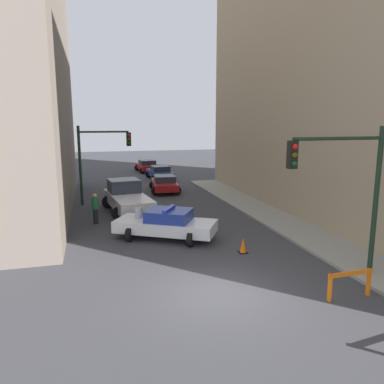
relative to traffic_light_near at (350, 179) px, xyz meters
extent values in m
plane|color=#38383D|center=(-4.73, -0.11, -3.53)|extent=(120.00, 120.00, 0.00)
cube|color=gray|center=(1.47, -0.11, -3.47)|extent=(2.40, 44.00, 0.12)
cylinder|color=black|center=(1.17, 0.01, -0.81)|extent=(0.18, 0.18, 5.20)
cylinder|color=black|center=(-0.53, 0.01, 1.39)|extent=(3.40, 0.12, 0.12)
cube|color=black|center=(-2.23, 0.01, 0.89)|extent=(0.30, 0.22, 0.90)
sphere|color=red|center=(-2.23, -0.14, 1.16)|extent=(0.18, 0.18, 0.18)
sphere|color=#4C3D0C|center=(-2.23, -0.14, 0.89)|extent=(0.18, 0.18, 0.18)
sphere|color=#0C4219|center=(-2.23, -0.14, 0.62)|extent=(0.18, 0.18, 0.18)
cylinder|color=black|center=(-9.13, 14.65, -0.93)|extent=(0.18, 0.18, 5.20)
cylinder|color=black|center=(-7.53, 14.65, 1.27)|extent=(3.20, 0.12, 0.12)
cube|color=black|center=(-5.93, 14.65, 0.77)|extent=(0.30, 0.22, 0.90)
sphere|color=red|center=(-5.93, 14.51, 1.04)|extent=(0.18, 0.18, 0.18)
sphere|color=#4C3D0C|center=(-5.93, 14.51, 0.77)|extent=(0.18, 0.18, 0.18)
sphere|color=#0C4219|center=(-5.93, 14.51, 0.50)|extent=(0.18, 0.18, 0.18)
cube|color=white|center=(-5.21, 6.07, -2.93)|extent=(4.99, 3.97, 0.55)
cube|color=navy|center=(-5.05, 5.97, -2.39)|extent=(2.53, 2.40, 0.52)
cylinder|color=black|center=(-6.90, 6.07, -3.20)|extent=(0.52, 0.68, 0.66)
cylinder|color=black|center=(-6.04, 7.54, -3.20)|extent=(0.52, 0.68, 0.66)
cylinder|color=black|center=(-4.39, 4.59, -3.20)|extent=(0.52, 0.68, 0.66)
cylinder|color=black|center=(-3.52, 6.06, -3.20)|extent=(0.52, 0.68, 0.66)
cube|color=#2633BF|center=(-5.05, 5.97, -2.07)|extent=(0.87, 1.29, 0.12)
cube|color=silver|center=(-6.38, 11.65, -2.78)|extent=(2.65, 5.61, 0.70)
cube|color=#2D333D|center=(-6.52, 12.72, -2.03)|extent=(2.04, 1.94, 0.80)
cylinder|color=black|center=(-7.50, 13.20, -3.13)|extent=(0.83, 0.36, 0.80)
cylinder|color=black|center=(-5.68, 13.43, -3.13)|extent=(0.83, 0.36, 0.80)
cylinder|color=black|center=(-7.09, 9.88, -3.13)|extent=(0.83, 0.36, 0.80)
cylinder|color=black|center=(-5.26, 10.10, -3.13)|extent=(0.83, 0.36, 0.80)
cube|color=maroon|center=(-2.91, 17.89, -2.96)|extent=(2.20, 4.45, 0.52)
cube|color=#232833|center=(-2.92, 17.71, -2.46)|extent=(1.75, 1.95, 0.48)
cylinder|color=black|center=(-3.61, 19.29, -3.22)|extent=(0.64, 0.28, 0.62)
cylinder|color=black|center=(-1.96, 19.13, -3.22)|extent=(0.64, 0.28, 0.62)
cylinder|color=black|center=(-3.86, 16.64, -3.22)|extent=(0.64, 0.28, 0.62)
cylinder|color=black|center=(-2.21, 16.48, -3.22)|extent=(0.64, 0.28, 0.62)
cube|color=navy|center=(-2.08, 24.33, -2.96)|extent=(1.99, 4.38, 0.52)
cube|color=#232833|center=(-2.07, 24.15, -2.46)|extent=(1.66, 1.87, 0.48)
cylinder|color=black|center=(-2.97, 25.62, -3.22)|extent=(0.63, 0.25, 0.62)
cylinder|color=black|center=(-1.31, 25.69, -3.22)|extent=(0.63, 0.25, 0.62)
cylinder|color=black|center=(-2.85, 22.96, -3.22)|extent=(0.63, 0.25, 0.62)
cylinder|color=black|center=(-1.19, 23.03, -3.22)|extent=(0.63, 0.25, 0.62)
cube|color=maroon|center=(-2.46, 30.02, -2.96)|extent=(2.10, 4.42, 0.52)
cube|color=#232833|center=(-2.44, 29.85, -2.46)|extent=(1.71, 1.91, 0.48)
cylinder|color=black|center=(-3.38, 31.29, -3.22)|extent=(0.63, 0.26, 0.62)
cylinder|color=black|center=(-1.72, 31.41, -3.22)|extent=(0.63, 0.26, 0.62)
cylinder|color=black|center=(-3.19, 28.63, -3.22)|extent=(0.63, 0.26, 0.62)
cylinder|color=black|center=(-1.53, 28.75, -3.22)|extent=(0.63, 0.26, 0.62)
cylinder|color=black|center=(-6.36, 6.84, -3.12)|extent=(0.32, 0.32, 0.82)
cylinder|color=#B2B2B7|center=(-6.36, 6.84, -2.40)|extent=(0.41, 0.41, 0.62)
sphere|color=tan|center=(-6.36, 6.84, -1.98)|extent=(0.25, 0.25, 0.22)
cylinder|color=black|center=(-8.35, 9.66, -3.12)|extent=(0.36, 0.36, 0.82)
cylinder|color=#236633|center=(-8.35, 9.66, -2.40)|extent=(0.46, 0.46, 0.62)
sphere|color=tan|center=(-8.35, 9.66, -1.98)|extent=(0.28, 0.28, 0.22)
cube|color=orange|center=(-0.88, -1.50, -2.70)|extent=(1.60, 0.08, 0.14)
cube|color=orange|center=(-1.60, -1.51, -3.08)|extent=(0.05, 0.16, 0.90)
cube|color=orange|center=(-0.16, -1.48, -3.08)|extent=(0.05, 0.16, 0.90)
cube|color=black|center=(-2.45, 3.24, -3.51)|extent=(0.36, 0.36, 0.04)
cone|color=#F2600C|center=(-2.45, 3.24, -3.18)|extent=(0.28, 0.28, 0.62)
camera|label=1|loc=(-8.53, -10.72, 1.95)|focal=35.00mm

